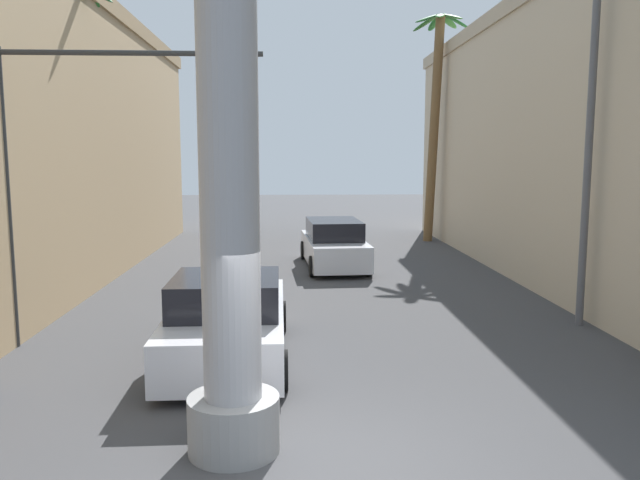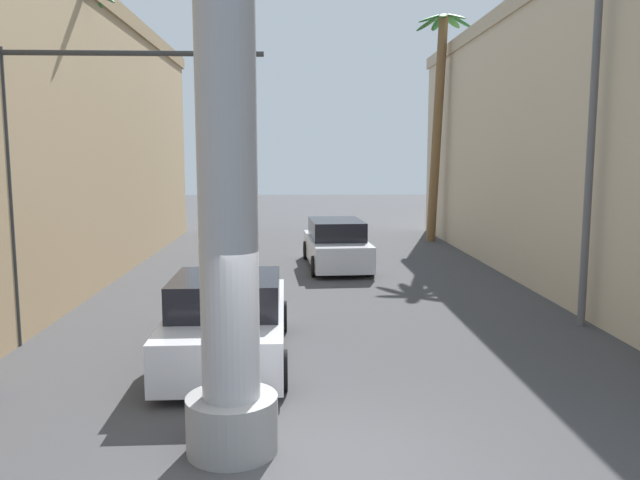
% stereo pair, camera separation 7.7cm
% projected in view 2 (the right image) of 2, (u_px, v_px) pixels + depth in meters
% --- Properties ---
extents(ground_plane, '(87.66, 87.66, 0.00)m').
position_uv_depth(ground_plane, '(311.00, 290.00, 17.01)').
color(ground_plane, '#424244').
extents(street_lamp, '(2.68, 0.28, 7.18)m').
position_uv_depth(street_lamp, '(572.00, 120.00, 12.88)').
color(street_lamp, '#59595E').
rests_on(street_lamp, ground).
extents(traffic_light_mast, '(4.86, 0.32, 5.59)m').
position_uv_depth(traffic_light_mast, '(88.00, 138.00, 11.53)').
color(traffic_light_mast, '#333333').
rests_on(traffic_light_mast, ground).
extents(car_lead, '(2.16, 4.79, 1.56)m').
position_uv_depth(car_lead, '(228.00, 321.00, 11.14)').
color(car_lead, black).
rests_on(car_lead, ground).
extents(car_far, '(2.15, 4.86, 1.56)m').
position_uv_depth(car_far, '(336.00, 245.00, 20.57)').
color(car_far, black).
rests_on(car_far, ground).
extents(palm_tree_far_right, '(2.48, 2.55, 9.56)m').
position_uv_depth(palm_tree_far_right, '(439.00, 107.00, 26.10)').
color(palm_tree_far_right, brown).
rests_on(palm_tree_far_right, ground).
extents(palm_tree_mid_left, '(2.56, 2.64, 8.23)m').
position_uv_depth(palm_tree_mid_left, '(72.00, 111.00, 16.34)').
color(palm_tree_mid_left, brown).
rests_on(palm_tree_mid_left, ground).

